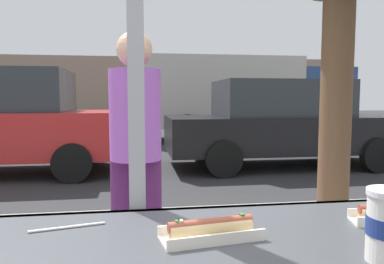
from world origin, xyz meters
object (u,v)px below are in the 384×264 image
at_px(box_truck, 237,94).
at_px(pedestrian, 136,145).
at_px(parked_car_black, 282,123).
at_px(hotdog_tray_near, 212,229).
at_px(parked_car_red, 5,122).

distance_m(box_truck, pedestrian, 10.18).
height_order(parked_car_black, box_truck, box_truck).
bearing_deg(box_truck, pedestrian, -108.95).
xyz_separation_m(hotdog_tray_near, parked_car_black, (2.71, 6.19, -0.17)).
bearing_deg(hotdog_tray_near, parked_car_red, 111.97).
bearing_deg(hotdog_tray_near, parked_car_black, 66.38).
xyz_separation_m(parked_car_red, parked_car_black, (5.21, 0.00, -0.07)).
distance_m(parked_car_black, box_truck, 4.96).
height_order(parked_car_red, box_truck, box_truck).
bearing_deg(pedestrian, box_truck, 71.05).
height_order(parked_car_red, pedestrian, parked_car_red).
xyz_separation_m(parked_car_red, pedestrian, (2.32, -4.72, 0.13)).
xyz_separation_m(parked_car_black, box_truck, (0.41, 4.90, 0.63)).
distance_m(parked_car_black, pedestrian, 5.54).
relative_size(hotdog_tray_near, parked_car_red, 0.06).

